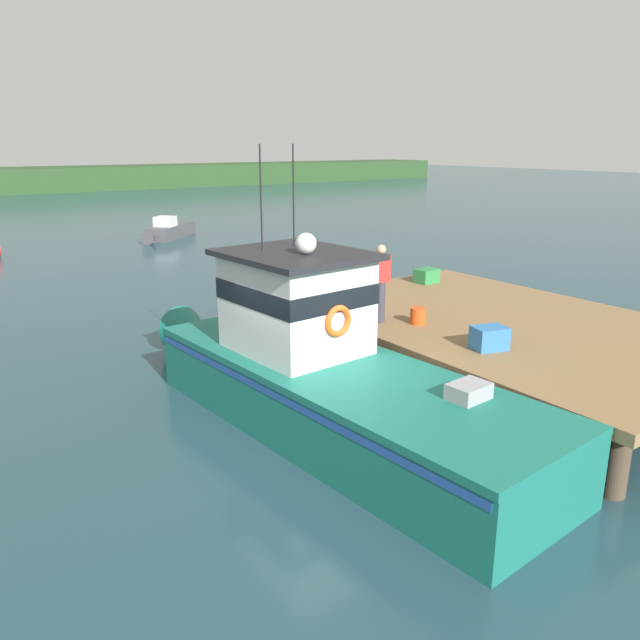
# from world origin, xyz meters

# --- Properties ---
(ground_plane) EXTENTS (200.00, 200.00, 0.00)m
(ground_plane) POSITION_xyz_m (0.00, 0.00, 0.00)
(ground_plane) COLOR #23424C
(dock) EXTENTS (6.00, 9.00, 1.20)m
(dock) POSITION_xyz_m (4.80, 0.00, 1.07)
(dock) COLOR #4C3D2D
(dock) RESTS_ON ground
(main_fishing_boat) EXTENTS (3.13, 9.91, 4.80)m
(main_fishing_boat) POSITION_xyz_m (0.16, 0.24, 1.01)
(main_fishing_boat) COLOR #196B5B
(main_fishing_boat) RESTS_ON ground
(crate_stack_near_edge) EXTENTS (0.63, 0.48, 0.37)m
(crate_stack_near_edge) POSITION_xyz_m (6.06, 3.59, 1.38)
(crate_stack_near_edge) COLOR #2D8442
(crate_stack_near_edge) RESTS_ON dock
(crate_single_far) EXTENTS (0.70, 0.59, 0.42)m
(crate_single_far) POSITION_xyz_m (3.00, -1.10, 1.41)
(crate_single_far) COLOR #3370B2
(crate_single_far) RESTS_ON dock
(bait_bucket) EXTENTS (0.32, 0.32, 0.34)m
(bait_bucket) POSITION_xyz_m (3.10, 0.85, 1.37)
(bait_bucket) COLOR #E04C19
(bait_bucket) RESTS_ON dock
(deckhand_by_the_boat) EXTENTS (0.36, 0.22, 1.63)m
(deckhand_by_the_boat) POSITION_xyz_m (2.54, 1.41, 2.06)
(deckhand_by_the_boat) COLOR #383842
(deckhand_by_the_boat) RESTS_ON dock
(moored_boat_outer_mooring) EXTENTS (3.98, 3.79, 1.17)m
(moored_boat_outer_mooring) POSITION_xyz_m (6.58, 23.06, 0.40)
(moored_boat_outer_mooring) COLOR #4C4C51
(moored_boat_outer_mooring) RESTS_ON ground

